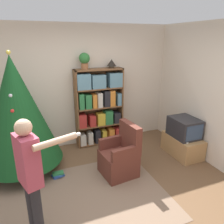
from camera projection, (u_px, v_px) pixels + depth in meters
The scene contains 13 objects.
ground_plane at pixel (110, 199), 3.28m from camera, with size 14.00×14.00×0.00m, color brown.
wall_back at pixel (75, 87), 4.69m from camera, with size 8.00×0.10×2.60m.
area_rug at pixel (86, 199), 3.28m from camera, with size 2.44×1.85×0.01m.
bookshelf at pixel (100, 107), 4.79m from camera, with size 1.04×0.29×1.70m.
tv_stand at pixel (182, 145), 4.50m from camera, with size 0.49×0.82×0.41m.
television at pixel (184, 128), 4.37m from camera, with size 0.47×0.59×0.39m.
game_remote at pixel (186, 142), 4.16m from camera, with size 0.04×0.12×0.02m.
christmas_tree at pixel (17, 111), 3.65m from camera, with size 1.38×1.38×2.13m.
armchair at pixel (120, 157), 3.82m from camera, with size 0.62×0.62×0.92m.
standing_person at pixel (31, 173), 2.37m from camera, with size 0.71×0.45×1.53m.
potted_plant at pixel (84, 60), 4.38m from camera, with size 0.22×0.22×0.33m.
table_lamp at pixel (112, 63), 4.61m from camera, with size 0.20×0.20×0.18m.
book_pile_near_tree at pixel (58, 175), 3.80m from camera, with size 0.23×0.19×0.08m.
Camera 1 is at (-0.97, -2.51, 2.29)m, focal length 35.00 mm.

